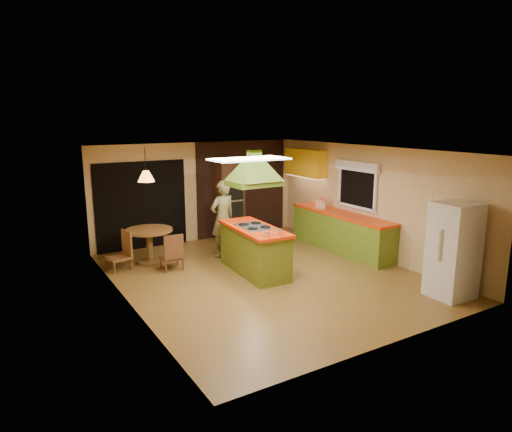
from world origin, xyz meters
TOP-DOWN VIEW (x-y plane):
  - ground at (0.00, 0.00)m, footprint 6.50×6.50m
  - room_walls at (0.00, 0.00)m, footprint 5.50×6.50m
  - ceiling_plane at (0.00, 0.00)m, footprint 6.50×6.50m
  - brick_panel at (1.25, 3.23)m, footprint 2.64×0.03m
  - nook_opening at (-1.50, 3.23)m, footprint 2.20×0.03m
  - right_counter at (2.45, 0.60)m, footprint 0.62×3.05m
  - upper_cabinets at (2.57, 2.20)m, footprint 0.34×1.40m
  - window_right at (2.70, 0.40)m, footprint 0.12×1.35m
  - fluor_panel at (-1.10, -1.20)m, footprint 1.20×0.60m
  - kitchen_island at (-0.10, 0.33)m, footprint 0.87×1.95m
  - range_hood at (-0.10, 0.33)m, footprint 0.99×0.72m
  - man at (-0.15, 1.64)m, footprint 0.70×0.53m
  - refrigerator at (2.23, -2.55)m, footprint 0.72×0.69m
  - wall_oven at (0.70, 2.95)m, footprint 0.67×0.61m
  - dining_table at (-1.73, 2.04)m, footprint 1.01×1.01m
  - chair_left at (-2.43, 1.94)m, footprint 0.51×0.51m
  - chair_near at (-1.48, 1.39)m, footprint 0.45×0.45m
  - pendant_lamp at (-1.73, 2.04)m, footprint 0.46×0.46m
  - canister_large at (2.40, 1.19)m, footprint 0.17×0.17m
  - canister_medium at (2.40, 1.31)m, footprint 0.19×0.19m
  - canister_small at (2.40, 1.43)m, footprint 0.16×0.16m

SIDE VIEW (x-z plane):
  - ground at x=0.00m, z-range 0.00..0.00m
  - chair_near at x=-1.48m, z-range 0.00..0.78m
  - chair_left at x=-2.43m, z-range 0.00..0.80m
  - right_counter at x=2.45m, z-range 0.00..0.92m
  - kitchen_island at x=-0.10m, z-range 0.00..0.97m
  - dining_table at x=-1.73m, z-range 0.15..0.91m
  - refrigerator at x=2.23m, z-range 0.00..1.69m
  - man at x=-0.15m, z-range 0.00..1.75m
  - wall_oven at x=0.70m, z-range 0.00..1.99m
  - canister_small at x=2.40m, z-range 0.92..1.09m
  - canister_large at x=2.40m, z-range 0.92..1.11m
  - canister_medium at x=2.40m, z-range 0.92..1.13m
  - nook_opening at x=-1.50m, z-range 0.00..2.10m
  - room_walls at x=0.00m, z-range -2.00..4.50m
  - brick_panel at x=1.25m, z-range 0.00..2.50m
  - window_right at x=2.70m, z-range 1.24..2.30m
  - pendant_lamp at x=-1.73m, z-range 1.79..2.01m
  - upper_cabinets at x=2.57m, z-range 1.60..2.30m
  - range_hood at x=-0.10m, z-range 1.86..2.65m
  - fluor_panel at x=-1.10m, z-range 2.47..2.50m
  - ceiling_plane at x=0.00m, z-range 2.50..2.50m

